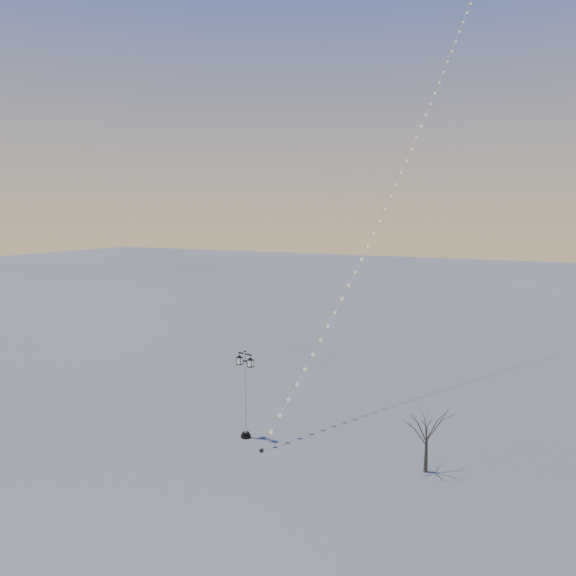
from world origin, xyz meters
The scene contains 4 objects.
ground centered at (0.00, 0.00, 0.00)m, with size 300.00×300.00×0.00m, color slate.
street_lamp centered at (-3.10, 1.14, 3.18)m, with size 1.44×0.71×5.75m.
bare_tree centered at (8.40, 1.43, 2.53)m, with size 2.20×2.20×3.65m.
kite_train centered at (1.97, 16.84, 18.62)m, with size 6.76×35.00×37.45m.
Camera 1 is at (14.76, -28.73, 14.45)m, focal length 35.16 mm.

